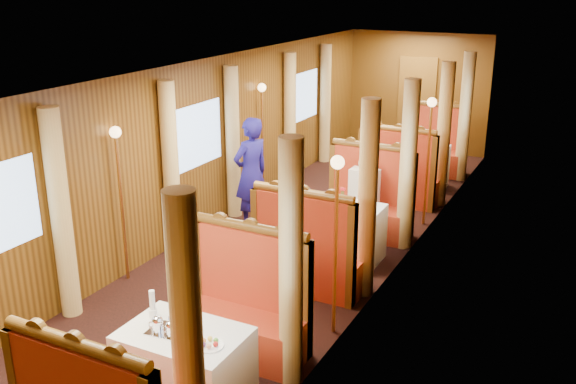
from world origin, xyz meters
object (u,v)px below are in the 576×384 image
Objects in this scene: banquette_near_aft at (245,313)px; fruit_plate at (210,344)px; table_near at (185,370)px; banquette_far_aft at (431,150)px; banquette_mid_fwd at (308,258)px; teapot_left at (158,327)px; banquette_mid_aft at (367,206)px; teapot_back at (177,321)px; teapot_right at (171,331)px; banquette_far_fwd at (398,179)px; table_mid at (341,233)px; tea_tray at (169,331)px; steward at (251,173)px; table_far at (416,166)px; rose_vase_mid at (343,193)px; passenger at (363,189)px.

banquette_near_aft is 1.19m from fruit_plate.
banquette_near_aft is (0.00, 1.01, 0.05)m from table_near.
fruit_plate is (0.32, -8.09, 0.35)m from banquette_far_aft.
teapot_left is at bearing -93.75° from banquette_mid_fwd.
banquette_mid_aft is 8.38× the size of teapot_back.
banquette_far_fwd is at bearing 84.56° from teapot_right.
tea_tray is (-0.11, -3.55, 0.38)m from table_mid.
table_far is at bearing 172.57° from steward.
banquette_near_aft is 7.00m from banquette_far_aft.
teapot_back reaches higher than fruit_plate.
banquette_mid_fwd is 3.50m from banquette_far_fwd.
banquette_mid_aft is 1.11m from rose_vase_mid.
passenger is at bearing -90.00° from table_far.
tea_tray is at bearing 133.30° from teapot_right.
teapot_back is (-0.08, -5.95, 0.39)m from banquette_far_fwd.
banquette_near_aft is 1.21m from teapot_left.
steward is at bearing -168.28° from passenger.
teapot_back is at bearing 164.18° from fruit_plate.
teapot_back is (-0.08, 0.03, 0.44)m from table_near.
banquette_mid_aft is 1.00× the size of banquette_far_aft.
fruit_plate is (0.32, -6.07, 0.35)m from banquette_far_fwd.
teapot_left is (-0.17, -8.13, 0.39)m from banquette_far_aft.
steward reaches higher than table_mid.
teapot_back is 0.69× the size of fruit_plate.
banquette_mid_fwd is 3.72× the size of rose_vase_mid.
banquette_far_aft reaches higher than table_mid.
table_mid is 0.78× the size of banquette_far_fwd.
teapot_right is at bearing -90.29° from banquette_far_aft.
teapot_back is at bearing 42.49° from steward.
teapot_right is 0.39× the size of rose_vase_mid.
teapot_left reaches higher than tea_tray.
banquette_far_aft reaches higher than teapot_left.
teapot_right is 0.08× the size of steward.
passenger is at bearing 90.00° from banquette_mid_fwd.
fruit_plate is (0.32, -3.58, 0.39)m from table_mid.
banquette_mid_aft is 4.65m from teapot_left.
banquette_far_fwd is (0.00, -1.01, 0.05)m from table_far.
steward is (-1.59, 4.08, 0.03)m from teapot_right.
steward is 1.67m from passenger.
table_mid is (0.00, 2.49, -0.05)m from banquette_near_aft.
table_far is (0.00, 7.00, 0.00)m from table_near.
rose_vase_mid reaches higher than teapot_left.
rose_vase_mid is at bearing 89.76° from banquette_mid_fwd.
banquette_mid_aft is 3.50m from banquette_far_aft.
tea_tray is at bearing -92.53° from banquette_mid_fwd.
table_near is at bearing 64.99° from teapot_right.
table_near is at bearing -30.58° from teapot_back.
banquette_far_aft reaches higher than passenger.
banquette_far_aft is (0.00, 5.53, 0.00)m from banquette_mid_fwd.
fruit_plate is (0.32, -1.09, 0.35)m from banquette_near_aft.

